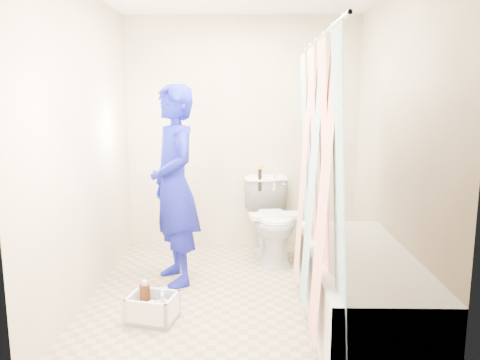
{
  "coord_description": "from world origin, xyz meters",
  "views": [
    {
      "loc": [
        0.07,
        -3.57,
        1.56
      ],
      "look_at": [
        -0.01,
        0.37,
        0.88
      ],
      "focal_mm": 35.0,
      "sensor_mm": 36.0,
      "label": 1
    }
  ],
  "objects_px": {
    "bathtub": "(359,285)",
    "plumber": "(174,186)",
    "toilet": "(272,219)",
    "cleaning_caddy": "(154,309)"
  },
  "relations": [
    {
      "from": "bathtub",
      "to": "plumber",
      "type": "height_order",
      "value": "plumber"
    },
    {
      "from": "bathtub",
      "to": "toilet",
      "type": "bearing_deg",
      "value": 112.65
    },
    {
      "from": "bathtub",
      "to": "cleaning_caddy",
      "type": "bearing_deg",
      "value": -178.25
    },
    {
      "from": "plumber",
      "to": "bathtub",
      "type": "bearing_deg",
      "value": 37.19
    },
    {
      "from": "plumber",
      "to": "cleaning_caddy",
      "type": "bearing_deg",
      "value": -29.22
    },
    {
      "from": "bathtub",
      "to": "plumber",
      "type": "relative_size",
      "value": 1.04
    },
    {
      "from": "toilet",
      "to": "cleaning_caddy",
      "type": "relative_size",
      "value": 2.13
    },
    {
      "from": "plumber",
      "to": "cleaning_caddy",
      "type": "distance_m",
      "value": 1.07
    },
    {
      "from": "toilet",
      "to": "cleaning_caddy",
      "type": "xyz_separation_m",
      "value": [
        -0.9,
        -1.36,
        -0.31
      ]
    },
    {
      "from": "toilet",
      "to": "cleaning_caddy",
      "type": "height_order",
      "value": "toilet"
    }
  ]
}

